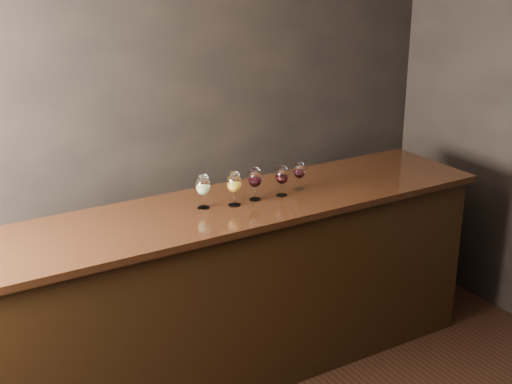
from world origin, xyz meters
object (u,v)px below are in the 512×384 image
bar_counter (237,292)px  glass_red_c (299,171)px  glass_red_a (255,179)px  back_bar_shelf (66,307)px  glass_amber (234,184)px  glass_white (203,186)px  glass_red_b (282,176)px

bar_counter → glass_red_c: glass_red_c is taller
bar_counter → glass_red_a: size_ratio=15.89×
back_bar_shelf → glass_amber: size_ratio=10.28×
back_bar_shelf → glass_white: size_ratio=10.49×
glass_white → glass_amber: (0.18, -0.06, 0.00)m
glass_red_a → glass_red_c: (0.35, 0.03, -0.02)m
glass_amber → glass_white: bearing=162.9°
glass_amber → glass_red_b: glass_amber is taller
glass_white → glass_red_c: bearing=-0.6°
back_bar_shelf → glass_amber: glass_amber is taller
glass_white → glass_red_a: bearing=-5.9°
bar_counter → glass_red_b: 0.82m
bar_counter → glass_red_a: (0.14, 0.00, 0.76)m
glass_red_a → glass_red_b: 0.19m
glass_amber → glass_red_b: size_ratio=1.09×
glass_white → glass_red_b: 0.53m
glass_red_c → back_bar_shelf: bearing=154.6°
bar_counter → glass_red_a: 0.77m
back_bar_shelf → glass_red_b: glass_red_b is taller
glass_white → glass_red_b: glass_white is taller
glass_white → glass_amber: glass_amber is taller
bar_counter → glass_amber: size_ratio=15.58×
bar_counter → glass_red_b: size_ratio=16.99×
back_bar_shelf → glass_red_b: bearing=-29.9°
back_bar_shelf → glass_red_c: (1.43, -0.68, 0.92)m
bar_counter → glass_red_b: glass_red_b is taller
glass_red_b → glass_red_c: (0.17, 0.05, -0.01)m
glass_white → glass_red_a: (0.34, -0.04, 0.00)m
bar_counter → glass_red_b: (0.32, -0.02, 0.75)m
back_bar_shelf → glass_white: bearing=-42.5°
glass_red_c → glass_white: bearing=179.4°
glass_red_a → bar_counter: bearing=-179.4°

